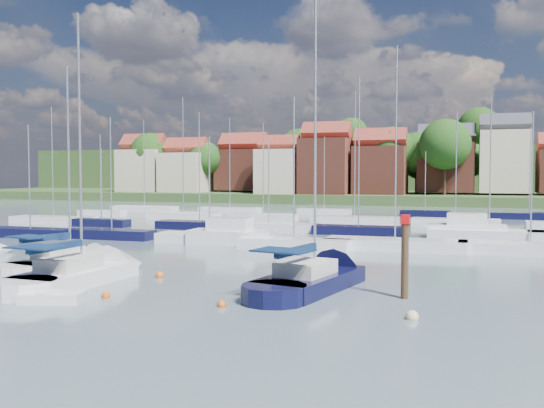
% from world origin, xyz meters
% --- Properties ---
extents(ground, '(260.00, 260.00, 0.00)m').
position_xyz_m(ground, '(0.00, 40.00, 0.00)').
color(ground, '#46585F').
rests_on(ground, ground).
extents(sailboat_left, '(5.02, 10.19, 13.47)m').
position_xyz_m(sailboat_left, '(-9.35, 4.89, 0.36)').
color(sailboat_left, silver).
rests_on(sailboat_left, ground).
extents(sailboat_centre, '(3.64, 11.81, 15.86)m').
position_xyz_m(sailboat_centre, '(-6.37, 2.13, 0.35)').
color(sailboat_centre, silver).
rests_on(sailboat_centre, ground).
extents(sailboat_navy, '(5.46, 12.16, 16.30)m').
position_xyz_m(sailboat_navy, '(6.30, 4.57, 0.35)').
color(sailboat_navy, black).
rests_on(sailboat_navy, ground).
extents(tender, '(3.09, 2.07, 0.61)m').
position_xyz_m(tender, '(-4.58, -3.64, 0.24)').
color(tender, silver).
rests_on(tender, ground).
extents(timber_piling, '(0.40, 0.40, 6.28)m').
position_xyz_m(timber_piling, '(10.84, 2.43, 1.01)').
color(timber_piling, '#4C331E').
rests_on(timber_piling, ground).
extents(buoy_c, '(0.41, 0.41, 0.41)m').
position_xyz_m(buoy_c, '(-2.87, -1.85, 0.00)').
color(buoy_c, '#D85914').
rests_on(buoy_c, ground).
extents(buoy_d, '(0.41, 0.41, 0.41)m').
position_xyz_m(buoy_d, '(3.22, -1.94, 0.00)').
color(buoy_d, '#D85914').
rests_on(buoy_d, ground).
extents(buoy_e, '(0.43, 0.43, 0.43)m').
position_xyz_m(buoy_e, '(5.16, 6.38, 0.00)').
color(buoy_e, '#D85914').
rests_on(buoy_e, ground).
extents(buoy_f, '(0.55, 0.55, 0.55)m').
position_xyz_m(buoy_f, '(11.57, -1.63, 0.00)').
color(buoy_f, beige).
rests_on(buoy_f, ground).
extents(buoy_h, '(0.49, 0.49, 0.49)m').
position_xyz_m(buoy_h, '(-3.13, 3.94, 0.00)').
color(buoy_h, '#D85914').
rests_on(buoy_h, ground).
extents(marina_field, '(79.62, 41.41, 15.93)m').
position_xyz_m(marina_field, '(1.91, 35.15, 0.43)').
color(marina_field, silver).
rests_on(marina_field, ground).
extents(far_shore_town, '(212.46, 90.00, 22.27)m').
position_xyz_m(far_shore_town, '(2.23, 132.67, 4.61)').
color(far_shore_town, '#3F562B').
rests_on(far_shore_town, ground).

